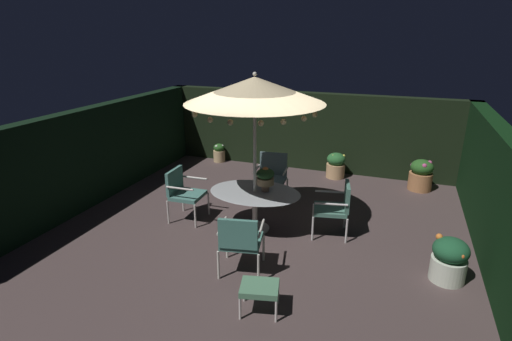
{
  "coord_description": "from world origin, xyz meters",
  "views": [
    {
      "loc": [
        2.19,
        -6.17,
        3.43
      ],
      "look_at": [
        -0.1,
        0.05,
        1.12
      ],
      "focal_mm": 27.95,
      "sensor_mm": 36.0,
      "label": 1
    }
  ],
  "objects_px": {
    "patio_dining_table": "(255,198)",
    "ottoman_footrest": "(260,289)",
    "potted_plant_right_near": "(421,175)",
    "potted_plant_back_center": "(336,165)",
    "patio_chair_northeast": "(240,239)",
    "patio_chair_southeast": "(272,174)",
    "potted_plant_back_right": "(219,153)",
    "centerpiece_planter": "(265,177)",
    "potted_plant_right_far": "(449,259)",
    "patio_umbrella": "(255,90)",
    "patio_chair_north": "(183,190)",
    "patio_chair_east": "(336,205)"
  },
  "relations": [
    {
      "from": "ottoman_footrest",
      "to": "potted_plant_back_center",
      "type": "relative_size",
      "value": 0.9
    },
    {
      "from": "ottoman_footrest",
      "to": "potted_plant_back_right",
      "type": "height_order",
      "value": "potted_plant_back_right"
    },
    {
      "from": "potted_plant_right_far",
      "to": "potted_plant_back_right",
      "type": "xyz_separation_m",
      "value": [
        -5.52,
        3.97,
        -0.09
      ]
    },
    {
      "from": "patio_chair_north",
      "to": "centerpiece_planter",
      "type": "bearing_deg",
      "value": 5.05
    },
    {
      "from": "centerpiece_planter",
      "to": "patio_chair_northeast",
      "type": "distance_m",
      "value": 1.56
    },
    {
      "from": "patio_chair_southeast",
      "to": "ottoman_footrest",
      "type": "relative_size",
      "value": 1.78
    },
    {
      "from": "ottoman_footrest",
      "to": "potted_plant_back_center",
      "type": "xyz_separation_m",
      "value": [
        0.07,
        5.4,
        -0.02
      ]
    },
    {
      "from": "patio_umbrella",
      "to": "patio_chair_southeast",
      "type": "bearing_deg",
      "value": 95.79
    },
    {
      "from": "patio_chair_east",
      "to": "potted_plant_right_far",
      "type": "relative_size",
      "value": 1.47
    },
    {
      "from": "patio_dining_table",
      "to": "patio_chair_northeast",
      "type": "height_order",
      "value": "patio_chair_northeast"
    },
    {
      "from": "potted_plant_right_far",
      "to": "potted_plant_right_near",
      "type": "height_order",
      "value": "potted_plant_right_near"
    },
    {
      "from": "patio_chair_northeast",
      "to": "potted_plant_right_near",
      "type": "distance_m",
      "value": 5.21
    },
    {
      "from": "patio_chair_north",
      "to": "potted_plant_right_near",
      "type": "relative_size",
      "value": 1.38
    },
    {
      "from": "potted_plant_right_far",
      "to": "potted_plant_back_center",
      "type": "height_order",
      "value": "potted_plant_right_far"
    },
    {
      "from": "patio_dining_table",
      "to": "centerpiece_planter",
      "type": "xyz_separation_m",
      "value": [
        0.17,
        0.08,
        0.39
      ]
    },
    {
      "from": "patio_chair_east",
      "to": "potted_plant_right_far",
      "type": "distance_m",
      "value": 1.96
    },
    {
      "from": "patio_chair_southeast",
      "to": "potted_plant_back_right",
      "type": "xyz_separation_m",
      "value": [
        -2.19,
        2.01,
        -0.33
      ]
    },
    {
      "from": "patio_chair_north",
      "to": "patio_chair_northeast",
      "type": "bearing_deg",
      "value": -37.88
    },
    {
      "from": "patio_chair_northeast",
      "to": "patio_chair_north",
      "type": "bearing_deg",
      "value": 142.12
    },
    {
      "from": "patio_dining_table",
      "to": "ottoman_footrest",
      "type": "bearing_deg",
      "value": -68.16
    },
    {
      "from": "patio_chair_northeast",
      "to": "potted_plant_right_far",
      "type": "distance_m",
      "value": 3.02
    },
    {
      "from": "patio_chair_north",
      "to": "potted_plant_right_near",
      "type": "height_order",
      "value": "patio_chair_north"
    },
    {
      "from": "ottoman_footrest",
      "to": "potted_plant_right_near",
      "type": "xyz_separation_m",
      "value": [
        2.02,
        5.24,
        0.02
      ]
    },
    {
      "from": "potted_plant_back_center",
      "to": "patio_chair_northeast",
      "type": "bearing_deg",
      "value": -97.58
    },
    {
      "from": "centerpiece_planter",
      "to": "patio_chair_northeast",
      "type": "bearing_deg",
      "value": -85.07
    },
    {
      "from": "potted_plant_back_center",
      "to": "potted_plant_back_right",
      "type": "bearing_deg",
      "value": 177.02
    },
    {
      "from": "potted_plant_right_far",
      "to": "potted_plant_right_near",
      "type": "relative_size",
      "value": 0.93
    },
    {
      "from": "patio_dining_table",
      "to": "potted_plant_right_near",
      "type": "distance_m",
      "value": 4.25
    },
    {
      "from": "patio_umbrella",
      "to": "potted_plant_back_center",
      "type": "height_order",
      "value": "patio_umbrella"
    },
    {
      "from": "patio_dining_table",
      "to": "patio_chair_northeast",
      "type": "xyz_separation_m",
      "value": [
        0.3,
        -1.41,
        -0.04
      ]
    },
    {
      "from": "patio_dining_table",
      "to": "patio_chair_southeast",
      "type": "bearing_deg",
      "value": 95.79
    },
    {
      "from": "patio_chair_northeast",
      "to": "patio_chair_southeast",
      "type": "relative_size",
      "value": 0.97
    },
    {
      "from": "centerpiece_planter",
      "to": "potted_plant_back_center",
      "type": "xyz_separation_m",
      "value": [
        0.75,
        3.19,
        -0.69
      ]
    },
    {
      "from": "patio_chair_southeast",
      "to": "potted_plant_right_near",
      "type": "xyz_separation_m",
      "value": [
        3.02,
        1.69,
        -0.22
      ]
    },
    {
      "from": "patio_umbrella",
      "to": "patio_chair_north",
      "type": "distance_m",
      "value": 2.41
    },
    {
      "from": "potted_plant_right_near",
      "to": "potted_plant_back_right",
      "type": "height_order",
      "value": "potted_plant_right_near"
    },
    {
      "from": "patio_chair_east",
      "to": "potted_plant_right_near",
      "type": "height_order",
      "value": "patio_chair_east"
    },
    {
      "from": "patio_chair_north",
      "to": "potted_plant_back_right",
      "type": "relative_size",
      "value": 1.94
    },
    {
      "from": "patio_umbrella",
      "to": "potted_plant_right_near",
      "type": "height_order",
      "value": "patio_umbrella"
    },
    {
      "from": "potted_plant_right_far",
      "to": "potted_plant_back_center",
      "type": "distance_m",
      "value": 4.42
    },
    {
      "from": "potted_plant_right_near",
      "to": "potted_plant_back_center",
      "type": "xyz_separation_m",
      "value": [
        -1.95,
        0.15,
        -0.04
      ]
    },
    {
      "from": "patio_chair_north",
      "to": "patio_chair_east",
      "type": "xyz_separation_m",
      "value": [
        2.84,
        0.35,
        -0.01
      ]
    },
    {
      "from": "patio_dining_table",
      "to": "centerpiece_planter",
      "type": "distance_m",
      "value": 0.43
    },
    {
      "from": "patio_dining_table",
      "to": "patio_chair_east",
      "type": "distance_m",
      "value": 1.44
    },
    {
      "from": "patio_chair_north",
      "to": "potted_plant_back_center",
      "type": "bearing_deg",
      "value": 54.77
    },
    {
      "from": "patio_umbrella",
      "to": "patio_chair_north",
      "type": "relative_size",
      "value": 2.86
    },
    {
      "from": "patio_umbrella",
      "to": "potted_plant_back_center",
      "type": "relative_size",
      "value": 4.5
    },
    {
      "from": "centerpiece_planter",
      "to": "potted_plant_right_far",
      "type": "relative_size",
      "value": 0.68
    },
    {
      "from": "ottoman_footrest",
      "to": "potted_plant_back_right",
      "type": "xyz_separation_m",
      "value": [
        -3.19,
        5.57,
        -0.09
      ]
    },
    {
      "from": "ottoman_footrest",
      "to": "potted_plant_right_near",
      "type": "distance_m",
      "value": 5.62
    }
  ]
}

